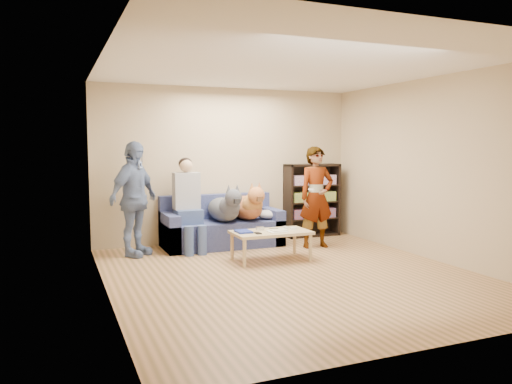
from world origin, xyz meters
name	(u,v)px	position (x,y,z in m)	size (l,w,h in m)	color
ground	(292,275)	(0.00, 0.00, 0.00)	(5.00, 5.00, 0.00)	olive
ceiling	(293,66)	(0.00, 0.00, 2.60)	(5.00, 5.00, 0.00)	white
wall_back	(227,165)	(0.00, 2.50, 1.30)	(4.50, 4.50, 0.00)	tan
wall_front	(435,189)	(0.00, -2.50, 1.30)	(4.50, 4.50, 0.00)	tan
wall_left	(105,177)	(-2.25, 0.00, 1.30)	(5.00, 5.00, 0.00)	tan
wall_right	(435,169)	(2.25, 0.00, 1.30)	(5.00, 5.00, 0.00)	tan
blanket	(268,214)	(0.51, 1.92, 0.50)	(0.41, 0.35, 0.14)	#A2A3A7
person_standing_right	(316,197)	(1.12, 1.40, 0.81)	(0.59, 0.39, 1.62)	gray
person_standing_left	(134,199)	(-1.67, 1.86, 0.85)	(0.99, 0.41, 1.70)	#748BBB
held_controller	(312,189)	(0.92, 1.20, 0.96)	(0.04, 0.11, 0.03)	silver
notebook_blue	(243,232)	(-0.32, 0.89, 0.43)	(0.20, 0.26, 0.03)	navy
papers	(277,231)	(0.13, 0.74, 0.43)	(0.26, 0.20, 0.01)	white
magazine	(279,230)	(0.16, 0.76, 0.44)	(0.22, 0.17, 0.01)	#BFB699
camera_silver	(260,229)	(-0.04, 0.96, 0.45)	(0.11, 0.06, 0.05)	#BAB9BE
controller_a	(286,228)	(0.36, 0.94, 0.43)	(0.04, 0.13, 0.03)	silver
controller_b	(293,228)	(0.44, 0.86, 0.43)	(0.09, 0.06, 0.03)	white
headphone_cup_a	(284,230)	(0.28, 0.82, 0.43)	(0.07, 0.07, 0.02)	silver
headphone_cup_b	(282,229)	(0.28, 0.90, 0.43)	(0.07, 0.07, 0.02)	silver
pen_orange	(274,233)	(0.06, 0.68, 0.42)	(0.01, 0.01, 0.14)	orange
pen_black	(274,228)	(0.20, 1.02, 0.42)	(0.01, 0.01, 0.14)	black
wallet	(258,233)	(-0.17, 0.72, 0.43)	(0.07, 0.12, 0.01)	black
sofa	(221,229)	(-0.25, 2.10, 0.28)	(1.90, 0.85, 0.82)	#515B93
person_seated	(188,201)	(-0.83, 1.97, 0.77)	(0.40, 0.73, 1.47)	#3D4C87
dog_gray	(225,208)	(-0.25, 1.88, 0.65)	(0.43, 1.26, 0.63)	#4C5056
dog_tan	(248,206)	(0.15, 1.93, 0.65)	(0.44, 1.18, 0.64)	#A65B32
coffee_table	(271,234)	(0.08, 0.84, 0.37)	(1.10, 0.60, 0.42)	#D4C082
bookshelf	(312,198)	(1.55, 2.33, 0.68)	(1.00, 0.34, 1.30)	black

